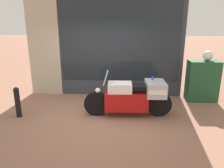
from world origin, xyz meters
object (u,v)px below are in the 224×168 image
(paramedic_motorcycle, at_px, (133,96))
(utility_cabinet, at_px, (202,81))
(white_helmet, at_px, (208,56))
(street_bollard, at_px, (18,102))

(paramedic_motorcycle, height_order, utility_cabinet, utility_cabinet)
(white_helmet, height_order, street_bollard, white_helmet)
(utility_cabinet, relative_size, white_helmet, 4.20)
(street_bollard, bearing_deg, utility_cabinet, 17.20)
(white_helmet, relative_size, street_bollard, 0.37)
(utility_cabinet, bearing_deg, paramedic_motorcycle, -148.91)
(utility_cabinet, relative_size, street_bollard, 1.55)
(utility_cabinet, xyz_separation_m, street_bollard, (-5.28, -1.64, -0.21))
(street_bollard, bearing_deg, paramedic_motorcycle, 5.49)
(paramedic_motorcycle, height_order, white_helmet, white_helmet)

